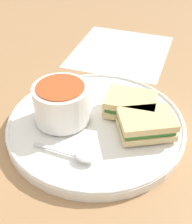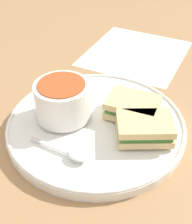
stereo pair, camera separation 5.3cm
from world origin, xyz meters
The scene contains 7 objects.
ground_plane centered at (0.00, 0.00, 0.00)m, with size 2.40×2.40×0.00m, color #9E754C.
plate centered at (0.00, 0.00, 0.01)m, with size 0.31×0.31×0.02m.
soup_bowl centered at (0.05, 0.02, 0.05)m, with size 0.09×0.09×0.07m.
spoon centered at (-0.02, 0.09, 0.02)m, with size 0.11×0.03×0.01m.
sandwich_half_near centered at (-0.09, -0.01, 0.04)m, with size 0.11×0.10×0.03m.
sandwich_half_far centered at (-0.04, -0.05, 0.04)m, with size 0.10×0.08×0.03m.
menu_sheet centered at (0.07, -0.29, 0.00)m, with size 0.26×0.27×0.00m.
Camera 2 is at (-0.23, 0.34, 0.37)m, focal length 50.00 mm.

